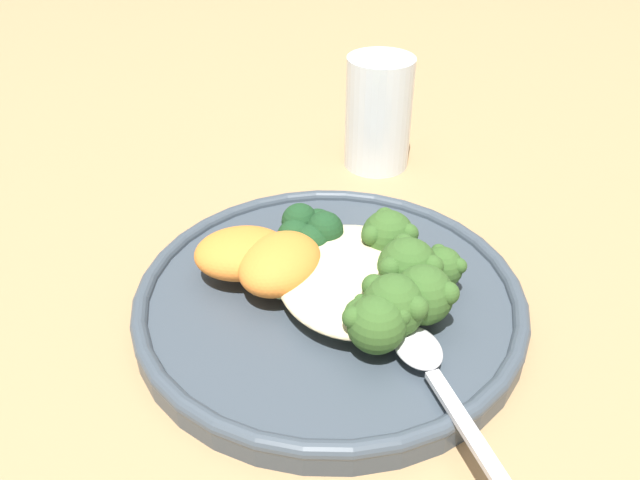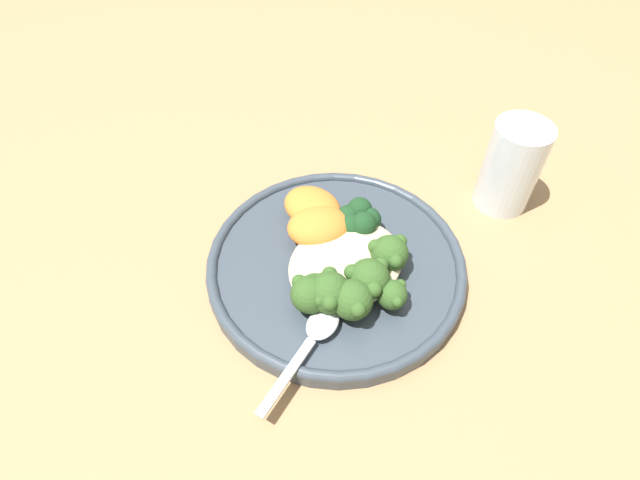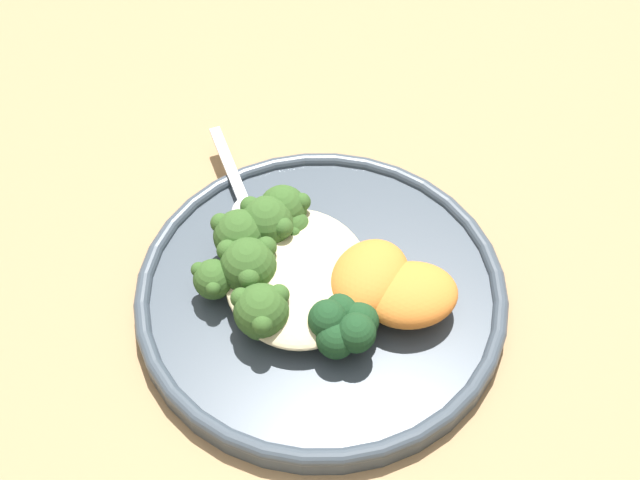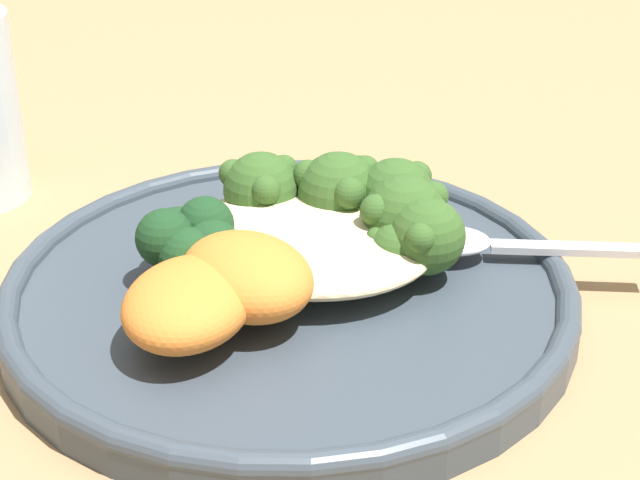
% 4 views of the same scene
% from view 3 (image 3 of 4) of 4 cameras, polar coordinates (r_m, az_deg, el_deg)
% --- Properties ---
extents(ground_plane, '(4.00, 4.00, 0.00)m').
position_cam_3_polar(ground_plane, '(0.69, -1.48, -2.85)').
color(ground_plane, '#9E7A51').
extents(plate, '(0.28, 0.28, 0.02)m').
position_cam_3_polar(plate, '(0.67, 0.08, -3.48)').
color(plate, '#38424C').
rests_on(plate, ground_plane).
extents(quinoa_mound, '(0.13, 0.11, 0.02)m').
position_cam_3_polar(quinoa_mound, '(0.66, -1.31, -2.30)').
color(quinoa_mound, beige).
rests_on(quinoa_mound, plate).
extents(broccoli_stalk_0, '(0.10, 0.08, 0.04)m').
position_cam_3_polar(broccoli_stalk_0, '(0.68, -1.67, 1.12)').
color(broccoli_stalk_0, '#ADC675').
rests_on(broccoli_stalk_0, plate).
extents(broccoli_stalk_1, '(0.08, 0.06, 0.03)m').
position_cam_3_polar(broccoli_stalk_1, '(0.67, -0.97, -0.15)').
color(broccoli_stalk_1, '#ADC675').
rests_on(broccoli_stalk_1, plate).
extents(broccoli_stalk_2, '(0.08, 0.09, 0.04)m').
position_cam_3_polar(broccoli_stalk_2, '(0.67, -3.05, 0.84)').
color(broccoli_stalk_2, '#ADC675').
rests_on(broccoli_stalk_2, plate).
extents(broccoli_stalk_3, '(0.07, 0.11, 0.04)m').
position_cam_3_polar(broccoli_stalk_3, '(0.67, -4.31, -0.08)').
color(broccoli_stalk_3, '#ADC675').
rests_on(broccoli_stalk_3, plate).
extents(broccoli_stalk_4, '(0.05, 0.10, 0.04)m').
position_cam_3_polar(broccoli_stalk_4, '(0.65, -3.73, -1.75)').
color(broccoli_stalk_4, '#ADC675').
rests_on(broccoli_stalk_4, plate).
extents(broccoli_stalk_5, '(0.03, 0.12, 0.03)m').
position_cam_3_polar(broccoli_stalk_5, '(0.66, -4.87, -2.50)').
color(broccoli_stalk_5, '#ADC675').
rests_on(broccoli_stalk_5, plate).
extents(broccoli_stalk_6, '(0.07, 0.10, 0.03)m').
position_cam_3_polar(broccoli_stalk_6, '(0.64, -2.09, -4.22)').
color(broccoli_stalk_6, '#ADC675').
rests_on(broccoli_stalk_6, plate).
extents(broccoli_stalk_7, '(0.08, 0.11, 0.04)m').
position_cam_3_polar(broccoli_stalk_7, '(0.63, -2.84, -4.12)').
color(broccoli_stalk_7, '#ADC675').
rests_on(broccoli_stalk_7, plate).
extents(sweet_potato_chunk_0, '(0.09, 0.08, 0.03)m').
position_cam_3_polar(sweet_potato_chunk_0, '(0.65, 3.21, -2.41)').
color(sweet_potato_chunk_0, orange).
rests_on(sweet_potato_chunk_0, plate).
extents(sweet_potato_chunk_1, '(0.06, 0.07, 0.03)m').
position_cam_3_polar(sweet_potato_chunk_1, '(0.64, 5.79, -3.51)').
color(sweet_potato_chunk_1, orange).
rests_on(sweet_potato_chunk_1, plate).
extents(kale_tuft, '(0.05, 0.05, 0.03)m').
position_cam_3_polar(kale_tuft, '(0.63, 1.56, -5.45)').
color(kale_tuft, '#193D1E').
rests_on(kale_tuft, plate).
extents(spoon, '(0.13, 0.05, 0.01)m').
position_cam_3_polar(spoon, '(0.71, -4.82, 2.35)').
color(spoon, silver).
rests_on(spoon, plate).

